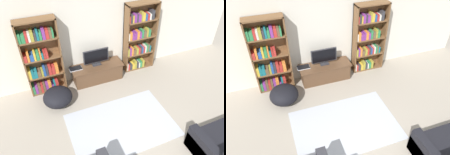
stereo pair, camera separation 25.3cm
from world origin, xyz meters
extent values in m
cube|color=silver|center=(0.00, 4.23, 1.30)|extent=(8.80, 0.06, 2.60)
cube|color=brown|center=(-1.91, 4.03, 1.01)|extent=(0.04, 0.30, 2.03)
cube|color=brown|center=(-1.02, 4.03, 1.01)|extent=(0.04, 0.30, 2.03)
cube|color=brown|center=(-1.47, 4.16, 1.01)|extent=(0.93, 0.04, 2.03)
cube|color=brown|center=(-1.47, 4.03, 2.01)|extent=(0.93, 0.30, 0.04)
cube|color=brown|center=(-1.47, 4.03, 0.02)|extent=(0.89, 0.30, 0.04)
cube|color=#2D7F47|center=(-1.86, 4.02, 0.16)|extent=(0.06, 0.24, 0.25)
cube|color=#7F338C|center=(-1.79, 4.02, 0.16)|extent=(0.06, 0.24, 0.24)
cube|color=brown|center=(-1.72, 4.02, 0.16)|extent=(0.06, 0.24, 0.24)
cube|color=#B72D28|center=(-1.66, 4.02, 0.15)|extent=(0.06, 0.24, 0.22)
cube|color=brown|center=(-1.59, 4.02, 0.16)|extent=(0.05, 0.24, 0.24)
cube|color=#7F338C|center=(-1.52, 4.02, 0.15)|extent=(0.07, 0.24, 0.23)
cube|color=orange|center=(-1.45, 4.02, 0.16)|extent=(0.08, 0.24, 0.26)
cube|color=#7F338C|center=(-1.37, 4.02, 0.12)|extent=(0.05, 0.24, 0.16)
cube|color=#196B75|center=(-1.32, 4.02, 0.15)|extent=(0.05, 0.24, 0.23)
cube|color=#B72D28|center=(-1.25, 4.02, 0.15)|extent=(0.07, 0.24, 0.23)
cube|color=brown|center=(-1.47, 4.03, 0.52)|extent=(0.89, 0.30, 0.04)
cube|color=gold|center=(-1.86, 4.02, 0.67)|extent=(0.07, 0.24, 0.25)
cube|color=#196B75|center=(-1.79, 4.02, 0.66)|extent=(0.05, 0.24, 0.24)
cube|color=#196B75|center=(-1.72, 4.02, 0.65)|extent=(0.08, 0.24, 0.21)
cube|color=brown|center=(-1.63, 4.02, 0.63)|extent=(0.08, 0.24, 0.17)
cube|color=#9E9333|center=(-1.56, 4.02, 0.63)|extent=(0.05, 0.24, 0.17)
cube|color=#234C99|center=(-1.50, 4.02, 0.67)|extent=(0.06, 0.24, 0.26)
cube|color=#333338|center=(-1.43, 4.02, 0.66)|extent=(0.06, 0.24, 0.24)
cube|color=#B72D28|center=(-1.36, 4.02, 0.67)|extent=(0.07, 0.24, 0.25)
cube|color=#B72D28|center=(-1.28, 4.02, 0.65)|extent=(0.08, 0.24, 0.21)
cube|color=orange|center=(-1.19, 4.02, 0.66)|extent=(0.08, 0.24, 0.24)
cube|color=brown|center=(-1.47, 4.03, 1.03)|extent=(0.89, 0.30, 0.04)
cube|color=#B72D28|center=(-1.86, 4.02, 1.13)|extent=(0.08, 0.24, 0.16)
cube|color=orange|center=(-1.78, 4.02, 1.17)|extent=(0.05, 0.24, 0.25)
cube|color=#234C99|center=(-1.71, 4.02, 1.13)|extent=(0.08, 0.24, 0.17)
cube|color=gold|center=(-1.64, 4.02, 1.16)|extent=(0.05, 0.24, 0.22)
cube|color=#2D7F47|center=(-1.57, 4.02, 1.15)|extent=(0.07, 0.24, 0.20)
cube|color=orange|center=(-1.51, 4.02, 1.16)|extent=(0.04, 0.24, 0.23)
cube|color=#196B75|center=(-1.46, 4.02, 1.13)|extent=(0.04, 0.24, 0.17)
cube|color=#B72D28|center=(-1.41, 4.02, 1.13)|extent=(0.04, 0.24, 0.16)
cube|color=#B72D28|center=(-1.36, 4.02, 1.14)|extent=(0.06, 0.24, 0.17)
cube|color=brown|center=(-1.47, 4.03, 1.54)|extent=(0.89, 0.30, 0.04)
cube|color=#2D7F47|center=(-1.86, 4.02, 1.67)|extent=(0.06, 0.24, 0.23)
cube|color=#2D7F47|center=(-1.78, 4.02, 1.66)|extent=(0.08, 0.24, 0.21)
cube|color=#B72D28|center=(-1.71, 4.02, 1.67)|extent=(0.06, 0.24, 0.22)
cube|color=silver|center=(-1.65, 4.02, 1.66)|extent=(0.05, 0.24, 0.22)
cube|color=#9E9333|center=(-1.59, 4.02, 1.67)|extent=(0.07, 0.24, 0.24)
cube|color=#333338|center=(-1.52, 4.02, 1.66)|extent=(0.05, 0.24, 0.21)
cube|color=#196B75|center=(-1.47, 4.02, 1.67)|extent=(0.05, 0.24, 0.24)
cube|color=#2D7F47|center=(-1.41, 4.02, 1.65)|extent=(0.06, 0.24, 0.20)
cube|color=#7F338C|center=(-1.33, 4.02, 1.68)|extent=(0.07, 0.24, 0.24)
cube|color=#B72D28|center=(-1.25, 4.02, 1.66)|extent=(0.07, 0.24, 0.22)
cube|color=brown|center=(-1.18, 4.02, 1.66)|extent=(0.06, 0.24, 0.21)
cube|color=#2D7F47|center=(-1.13, 4.02, 1.65)|extent=(0.04, 0.24, 0.20)
cube|color=brown|center=(0.81, 4.03, 1.01)|extent=(0.04, 0.30, 2.03)
cube|color=brown|center=(1.70, 4.03, 1.01)|extent=(0.04, 0.30, 2.03)
cube|color=brown|center=(1.25, 4.16, 1.01)|extent=(0.93, 0.04, 2.03)
cube|color=brown|center=(1.25, 4.03, 2.01)|extent=(0.93, 0.30, 0.04)
cube|color=brown|center=(1.25, 4.03, 0.02)|extent=(0.89, 0.30, 0.04)
cube|color=silver|center=(0.85, 4.02, 0.15)|extent=(0.04, 0.24, 0.23)
cube|color=#B72D28|center=(0.90, 4.02, 0.13)|extent=(0.04, 0.24, 0.19)
cube|color=#333338|center=(0.97, 4.02, 0.13)|extent=(0.08, 0.24, 0.18)
cube|color=gold|center=(1.05, 4.02, 0.12)|extent=(0.07, 0.24, 0.17)
cube|color=#9E9333|center=(1.12, 4.02, 0.16)|extent=(0.07, 0.24, 0.25)
cube|color=#333338|center=(1.19, 4.02, 0.14)|extent=(0.06, 0.24, 0.21)
cube|color=silver|center=(1.25, 4.02, 0.12)|extent=(0.04, 0.24, 0.17)
cube|color=#2D7F47|center=(1.31, 4.02, 0.14)|extent=(0.07, 0.24, 0.20)
cube|color=#9E9333|center=(1.38, 4.02, 0.15)|extent=(0.07, 0.24, 0.22)
cube|color=brown|center=(1.25, 4.03, 0.52)|extent=(0.89, 0.30, 0.04)
cube|color=#9E9333|center=(0.86, 4.02, 0.66)|extent=(0.07, 0.24, 0.23)
cube|color=#7F338C|center=(0.93, 4.02, 0.66)|extent=(0.05, 0.24, 0.23)
cube|color=orange|center=(0.99, 4.02, 0.66)|extent=(0.05, 0.24, 0.24)
cube|color=brown|center=(1.06, 4.02, 0.63)|extent=(0.08, 0.24, 0.17)
cube|color=#9E9333|center=(1.14, 4.02, 0.64)|extent=(0.07, 0.24, 0.19)
cube|color=#B72D28|center=(1.21, 4.02, 0.64)|extent=(0.05, 0.24, 0.19)
cube|color=#333338|center=(1.27, 4.02, 0.65)|extent=(0.05, 0.24, 0.21)
cube|color=#234C99|center=(1.32, 4.02, 0.64)|extent=(0.04, 0.24, 0.19)
cube|color=#B72D28|center=(1.36, 4.02, 0.63)|extent=(0.04, 0.24, 0.18)
cube|color=silver|center=(1.42, 4.02, 0.65)|extent=(0.04, 0.24, 0.22)
cube|color=#2D7F47|center=(1.47, 4.02, 0.66)|extent=(0.05, 0.24, 0.23)
cube|color=brown|center=(1.51, 4.02, 0.66)|extent=(0.04, 0.24, 0.24)
cube|color=#196B75|center=(1.56, 4.02, 0.64)|extent=(0.05, 0.24, 0.19)
cube|color=brown|center=(1.25, 4.03, 1.03)|extent=(0.89, 0.30, 0.04)
cube|color=silver|center=(0.85, 4.02, 1.15)|extent=(0.04, 0.24, 0.21)
cube|color=orange|center=(0.91, 4.02, 1.17)|extent=(0.07, 0.24, 0.24)
cube|color=#7F338C|center=(0.97, 4.02, 1.14)|extent=(0.05, 0.24, 0.18)
cube|color=#7F338C|center=(1.02, 4.02, 1.14)|extent=(0.04, 0.24, 0.18)
cube|color=#7F338C|center=(1.07, 4.02, 1.15)|extent=(0.04, 0.24, 0.21)
cube|color=orange|center=(1.13, 4.02, 1.16)|extent=(0.07, 0.24, 0.22)
cube|color=#7F338C|center=(1.20, 4.02, 1.14)|extent=(0.06, 0.24, 0.18)
cube|color=#2D7F47|center=(1.27, 4.02, 1.17)|extent=(0.06, 0.24, 0.24)
cube|color=brown|center=(1.35, 4.02, 1.15)|extent=(0.08, 0.24, 0.20)
cube|color=#9E9333|center=(1.42, 4.02, 1.18)|extent=(0.05, 0.24, 0.26)
cube|color=#2D7F47|center=(1.48, 4.02, 1.15)|extent=(0.07, 0.24, 0.21)
cube|color=brown|center=(1.25, 4.03, 1.54)|extent=(0.89, 0.30, 0.04)
cube|color=#B72D28|center=(0.85, 4.02, 1.65)|extent=(0.04, 0.24, 0.19)
cube|color=#333338|center=(0.90, 4.02, 1.67)|extent=(0.05, 0.24, 0.24)
cube|color=gold|center=(0.95, 4.02, 1.65)|extent=(0.04, 0.24, 0.19)
cube|color=#7F338C|center=(1.01, 4.02, 1.67)|extent=(0.07, 0.24, 0.22)
cube|color=#333338|center=(1.07, 4.02, 1.66)|extent=(0.04, 0.24, 0.21)
cube|color=#7F338C|center=(1.14, 4.02, 1.65)|extent=(0.08, 0.24, 0.18)
cube|color=#9E9333|center=(1.20, 4.02, 1.68)|extent=(0.04, 0.24, 0.26)
cube|color=gold|center=(1.26, 4.02, 1.66)|extent=(0.08, 0.24, 0.22)
cube|color=#234C99|center=(1.33, 4.02, 1.64)|extent=(0.06, 0.24, 0.17)
cube|color=#B72D28|center=(1.40, 4.02, 1.64)|extent=(0.06, 0.24, 0.18)
cube|color=silver|center=(1.46, 4.02, 1.64)|extent=(0.05, 0.24, 0.16)
cube|color=#333338|center=(1.53, 4.02, 1.68)|extent=(0.08, 0.24, 0.25)
cube|color=brown|center=(-0.11, 3.91, 0.23)|extent=(1.35, 0.49, 0.46)
cube|color=brown|center=(-0.11, 3.91, 0.47)|extent=(1.44, 0.52, 0.04)
cube|color=#2D2D33|center=(-0.11, 3.96, 0.51)|extent=(0.24, 0.16, 0.03)
cylinder|color=#2D2D33|center=(-0.11, 3.96, 0.55)|extent=(0.04, 0.04, 0.05)
cube|color=#2D2D33|center=(-0.11, 3.96, 0.77)|extent=(0.71, 0.04, 0.40)
cube|color=black|center=(-0.11, 3.94, 0.77)|extent=(0.66, 0.00, 0.36)
cube|color=#B7B7BC|center=(-0.70, 3.98, 0.50)|extent=(0.34, 0.22, 0.02)
cube|color=black|center=(-0.70, 3.98, 0.52)|extent=(0.33, 0.21, 0.00)
cube|color=#B2B7C1|center=(-0.17, 2.12, 0.01)|extent=(2.36, 1.59, 0.02)
cube|color=black|center=(0.93, 0.68, 0.29)|extent=(0.18, 0.97, 0.57)
ellipsoid|color=black|center=(-1.35, 3.37, 0.22)|extent=(0.72, 0.72, 0.45)
camera|label=1|loc=(-1.62, -0.78, 4.00)|focal=35.00mm
camera|label=2|loc=(-1.39, -0.87, 4.00)|focal=35.00mm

